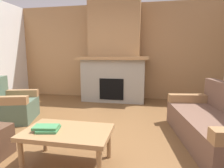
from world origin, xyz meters
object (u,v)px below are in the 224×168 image
Objects in this scene: armchair at (11,106)px; coffee_table at (67,135)px; fireplace at (114,59)px; couch at (216,124)px.

armchair is 2.10m from coffee_table.
coffee_table is at bearing -34.72° from armchair.
fireplace reaches higher than coffee_table.
fireplace is 1.42× the size of couch.
couch is at bearing -50.09° from fireplace.
coffee_table is (1.72, -1.19, 0.08)m from armchair.
armchair is 0.94× the size of coffee_table.
armchair reaches higher than coffee_table.
coffee_table is at bearing -89.50° from fireplace.
armchair is (-1.69, -2.01, -0.87)m from fireplace.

